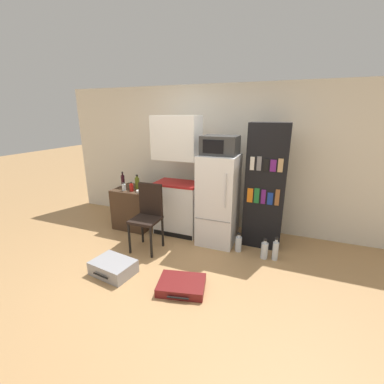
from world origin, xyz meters
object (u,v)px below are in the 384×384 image
Objects in this scene: kitchen_hutch at (177,181)px; chair at (148,211)px; side_table at (135,207)px; suitcase_large_flat at (182,285)px; bottle_olive_oil at (137,183)px; suitcase_small_flat at (113,267)px; bottle_ketchup_red at (131,187)px; bottle_wine_dark at (123,181)px; water_bottle_middle at (238,243)px; microwave at (220,145)px; bookshelf at (265,187)px; water_bottle_front at (275,250)px; water_bottle_back at (264,250)px; bottle_clear_short at (124,187)px; bowl at (140,191)px; refrigerator at (218,200)px.

kitchen_hutch is 0.76m from chair.
side_table reaches higher than suitcase_large_flat.
bottle_olive_oil is 0.44× the size of suitcase_small_flat.
chair is at bearing -36.63° from bottle_ketchup_red.
bottle_wine_dark is 0.45× the size of suitcase_large_flat.
microwave is at bearing 151.23° from water_bottle_middle.
kitchen_hutch is at bearing -176.97° from bookshelf.
bottle_olive_oil is 2.12m from suitcase_large_flat.
suitcase_large_flat is 1.79× the size of water_bottle_front.
suitcase_large_flat is at bearing -43.13° from bottle_olive_oil.
kitchen_hutch reaches higher than bottle_ketchup_red.
bottle_olive_oil is at bearing 84.13° from bottle_ketchup_red.
chair is at bearing -46.32° from bottle_olive_oil.
water_bottle_back is (1.52, -0.35, -0.79)m from kitchen_hutch.
kitchen_hutch is at bearing 3.76° from bottle_wine_dark.
water_bottle_front is 0.15m from water_bottle_back.
water_bottle_middle reaches higher than suitcase_small_flat.
kitchen_hutch is 3.38× the size of suitcase_small_flat.
kitchen_hutch is 1.05× the size of bookshelf.
chair is 1.79m from water_bottle_back.
bottle_clear_short is 2.11m from suitcase_large_flat.
kitchen_hutch is 0.98m from microwave.
bottle_olive_oil reaches higher than bowl.
water_bottle_front is at bearing -6.25° from side_table.
refrigerator is 1.35m from bowl.
microwave is at bearing -106.92° from refrigerator.
bottle_ketchup_red is at bearing 177.50° from water_bottle_front.
bookshelf is 3.22× the size of suitcase_small_flat.
suitcase_large_flat is 2.09× the size of water_bottle_middle.
microwave reaches higher than bowl.
chair reaches higher than side_table.
suitcase_small_flat is (-1.68, -1.53, -0.85)m from bookshelf.
bottle_ketchup_red is 0.16× the size of chair.
bottle_ketchup_red reaches higher than side_table.
bookshelf reaches higher than suitcase_large_flat.
bookshelf reaches higher than microwave.
side_table is 1.38× the size of microwave.
bookshelf is 2.47m from bottle_wine_dark.
kitchen_hutch is 1.80m from suitcase_large_flat.
water_bottle_front reaches higher than suitcase_small_flat.
bottle_olive_oil is 1.64m from suitcase_small_flat.
water_bottle_front is at bearing -2.50° from bottle_ketchup_red.
water_bottle_front is at bearing 38.21° from suitcase_small_flat.
kitchen_hutch is at bearing 73.31° from chair.
suitcase_large_flat is at bearing -132.12° from water_bottle_front.
bottle_wine_dark is 1.76m from suitcase_small_flat.
refrigerator is 8.83× the size of bottle_ketchup_red.
suitcase_small_flat is at bearing -74.61° from bowl.
chair is 1.28m from suitcase_large_flat.
side_table is at bearing 179.58° from microwave.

